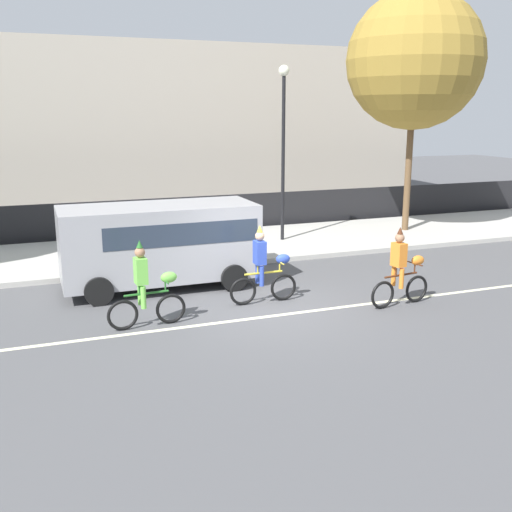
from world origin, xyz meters
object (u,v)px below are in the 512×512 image
(parade_cyclist_cobalt, at_px, (264,269))
(street_lamp_post, at_px, (283,128))
(parked_van_grey, at_px, (162,239))
(parade_cyclist_lime, at_px, (147,289))
(parade_cyclist_orange, at_px, (402,271))

(parade_cyclist_cobalt, height_order, street_lamp_post, street_lamp_post)
(parade_cyclist_cobalt, height_order, parked_van_grey, parked_van_grey)
(street_lamp_post, bearing_deg, parade_cyclist_cobalt, -116.94)
(parade_cyclist_lime, height_order, parade_cyclist_cobalt, same)
(parade_cyclist_lime, distance_m, parked_van_grey, 3.07)
(parade_cyclist_cobalt, xyz_separation_m, parked_van_grey, (-1.99, 2.21, 0.44))
(parade_cyclist_lime, relative_size, street_lamp_post, 0.33)
(parade_cyclist_cobalt, bearing_deg, street_lamp_post, 63.06)
(parked_van_grey, relative_size, street_lamp_post, 0.85)
(parade_cyclist_lime, relative_size, parked_van_grey, 0.38)
(parade_cyclist_lime, xyz_separation_m, parked_van_grey, (0.96, 2.88, 0.44))
(parade_cyclist_orange, bearing_deg, parade_cyclist_cobalt, 155.80)
(parade_cyclist_lime, distance_m, street_lamp_post, 9.48)
(street_lamp_post, bearing_deg, parked_van_grey, -143.18)
(parked_van_grey, distance_m, street_lamp_post, 6.84)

